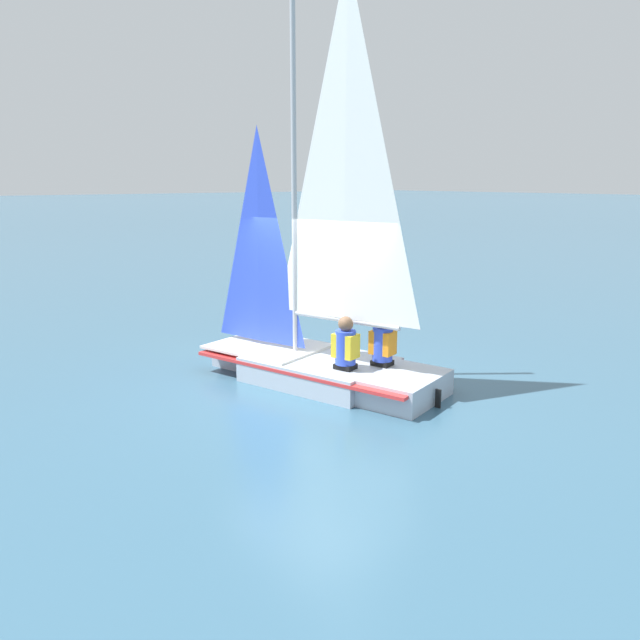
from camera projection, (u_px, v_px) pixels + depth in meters
name	position (u px, v px, depth m)	size (l,w,h in m)	color
ground_plane	(320.00, 381.00, 9.77)	(260.00, 260.00, 0.00)	#38607A
sailboat_main	(321.00, 327.00, 9.57)	(4.10, 2.53, 6.13)	#B2BCCC
sailor_helm	(345.00, 353.00, 9.06)	(0.40, 0.37, 1.16)	black
sailor_crew	(383.00, 349.00, 9.23)	(0.40, 0.37, 1.16)	black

